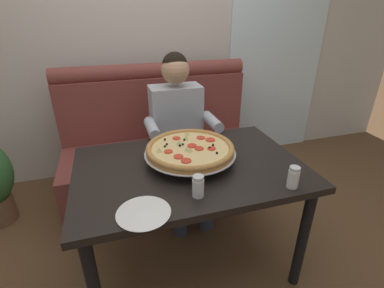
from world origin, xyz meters
TOP-DOWN VIEW (x-y plane):
  - ground_plane at (0.00, 0.00)m, footprint 16.00×16.00m
  - back_wall_with_window at (0.00, 1.47)m, footprint 6.00×0.12m
  - window_panel at (1.39, 1.39)m, footprint 1.10×0.02m
  - booth_bench at (0.00, 0.90)m, footprint 1.69×0.78m
  - dining_table at (0.00, 0.00)m, footprint 1.29×0.85m
  - diner_main at (0.10, 0.63)m, footprint 0.54×0.64m
  - pizza at (0.02, 0.05)m, footprint 0.53×0.53m
  - shaker_pepper_flakes at (0.43, -0.36)m, footprint 0.06×0.06m
  - shaker_oregano at (-0.05, -0.29)m, footprint 0.06×0.06m
  - plate_near_left at (-0.31, -0.34)m, footprint 0.24×0.24m
  - patio_chair at (1.55, 2.19)m, footprint 0.43×0.43m

SIDE VIEW (x-z plane):
  - ground_plane at x=0.00m, z-range 0.00..0.00m
  - booth_bench at x=0.00m, z-range -0.17..0.96m
  - patio_chair at x=1.55m, z-range 0.09..0.95m
  - dining_table at x=0.00m, z-range 0.28..1.03m
  - diner_main at x=0.10m, z-range 0.07..1.35m
  - plate_near_left at x=-0.31m, z-range 0.75..0.76m
  - shaker_oregano at x=-0.05m, z-range 0.74..0.85m
  - shaker_pepper_flakes at x=0.43m, z-range 0.74..0.85m
  - pizza at x=0.02m, z-range 0.77..0.88m
  - back_wall_with_window at x=0.00m, z-range 0.00..2.80m
  - window_panel at x=1.39m, z-range 0.00..2.80m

